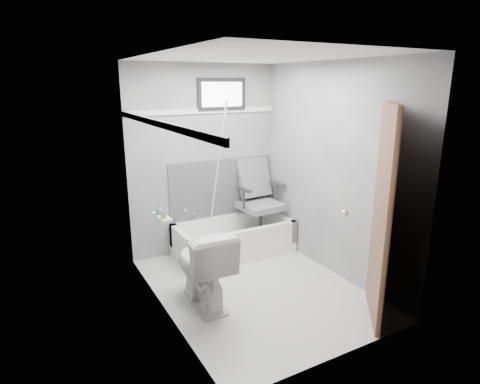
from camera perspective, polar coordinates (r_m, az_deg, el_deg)
floor at (r=4.50m, az=2.21°, el=-13.44°), size 2.60×2.60×0.00m
ceiling at (r=3.95m, az=2.58°, el=18.74°), size 2.60×2.60×0.00m
wall_back at (r=5.19m, az=-5.07°, el=4.55°), size 2.00×0.02×2.40m
wall_front at (r=3.07m, az=15.05°, el=-3.51°), size 2.00×0.02×2.40m
wall_left at (r=3.66m, az=-11.15°, el=-0.23°), size 0.02×2.60×2.40m
wall_right at (r=4.65m, az=13.02°, el=2.95°), size 0.02×2.60×2.40m
bathtub at (r=5.24m, az=-0.86°, el=-6.56°), size 1.50×0.70×0.42m
office_chair at (r=5.34m, az=2.98°, el=-1.15°), size 0.65×0.65×1.07m
toilet at (r=4.05m, az=-5.31°, el=-10.50°), size 0.49×0.84×0.81m
door at (r=3.86m, az=25.28°, el=-3.74°), size 0.78×0.78×2.00m
window at (r=5.20m, az=-2.63°, el=13.71°), size 0.66×0.04×0.40m
backerboard at (r=5.37m, az=-2.49°, el=0.59°), size 1.50×0.02×0.78m
trim_back at (r=5.10m, az=-5.18°, el=11.39°), size 2.00×0.02×0.06m
trim_left at (r=3.55m, az=-11.46°, el=9.48°), size 0.02×2.60×0.06m
pole at (r=5.03m, az=-3.31°, el=2.50°), size 0.02×0.61×1.87m
shelf at (r=3.98m, az=-11.00°, el=-3.49°), size 0.10×0.32×0.02m
soap_bottle_a at (r=3.88m, az=-10.82°, el=-2.93°), size 0.05×0.05×0.11m
soap_bottle_b at (r=4.01m, az=-11.44°, el=-2.46°), size 0.08×0.08×0.10m
faucet at (r=5.25m, az=-6.77°, el=-2.70°), size 0.26×0.10×0.16m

